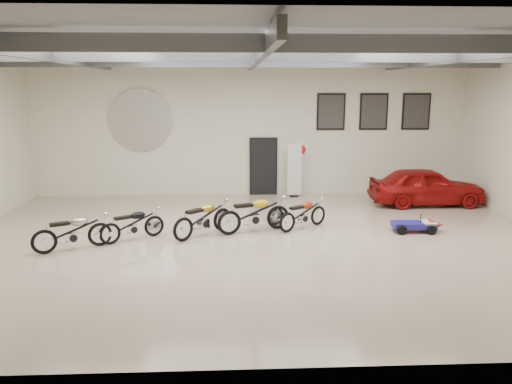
{
  "coord_description": "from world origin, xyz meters",
  "views": [
    {
      "loc": [
        -0.64,
        -12.52,
        4.01
      ],
      "look_at": [
        0.0,
        1.2,
        1.1
      ],
      "focal_mm": 35.0,
      "sensor_mm": 36.0,
      "label": 1
    }
  ],
  "objects_px": {
    "banner_stand": "(294,171)",
    "motorcycle_silver": "(72,231)",
    "motorcycle_black": "(132,223)",
    "vintage_car": "(426,186)",
    "go_kart": "(418,223)",
    "motorcycle_gold": "(203,217)",
    "motorcycle_yellow": "(254,213)",
    "motorcycle_red": "(303,213)"
  },
  "relations": [
    {
      "from": "banner_stand",
      "to": "motorcycle_black",
      "type": "bearing_deg",
      "value": -140.47
    },
    {
      "from": "go_kart",
      "to": "motorcycle_black",
      "type": "bearing_deg",
      "value": -174.97
    },
    {
      "from": "banner_stand",
      "to": "vintage_car",
      "type": "bearing_deg",
      "value": -25.59
    },
    {
      "from": "motorcycle_gold",
      "to": "banner_stand",
      "type": "bearing_deg",
      "value": 13.51
    },
    {
      "from": "banner_stand",
      "to": "motorcycle_red",
      "type": "distance_m",
      "value": 4.29
    },
    {
      "from": "banner_stand",
      "to": "motorcycle_black",
      "type": "distance_m",
      "value": 7.15
    },
    {
      "from": "banner_stand",
      "to": "motorcycle_red",
      "type": "height_order",
      "value": "banner_stand"
    },
    {
      "from": "motorcycle_black",
      "to": "banner_stand",
      "type": "bearing_deg",
      "value": 11.9
    },
    {
      "from": "banner_stand",
      "to": "motorcycle_silver",
      "type": "bearing_deg",
      "value": -143.47
    },
    {
      "from": "motorcycle_yellow",
      "to": "go_kart",
      "type": "relative_size",
      "value": 1.45
    },
    {
      "from": "banner_stand",
      "to": "motorcycle_gold",
      "type": "bearing_deg",
      "value": -129.23
    },
    {
      "from": "motorcycle_silver",
      "to": "motorcycle_gold",
      "type": "relative_size",
      "value": 0.95
    },
    {
      "from": "motorcycle_black",
      "to": "motorcycle_yellow",
      "type": "relative_size",
      "value": 0.83
    },
    {
      "from": "motorcycle_silver",
      "to": "vintage_car",
      "type": "bearing_deg",
      "value": -3.7
    },
    {
      "from": "banner_stand",
      "to": "go_kart",
      "type": "distance_m",
      "value": 5.62
    },
    {
      "from": "motorcycle_yellow",
      "to": "motorcycle_red",
      "type": "xyz_separation_m",
      "value": [
        1.42,
        0.27,
        -0.09
      ]
    },
    {
      "from": "motorcycle_black",
      "to": "motorcycle_gold",
      "type": "distance_m",
      "value": 1.88
    },
    {
      "from": "banner_stand",
      "to": "go_kart",
      "type": "bearing_deg",
      "value": -64.94
    },
    {
      "from": "motorcycle_yellow",
      "to": "vintage_car",
      "type": "distance_m",
      "value": 6.78
    },
    {
      "from": "banner_stand",
      "to": "motorcycle_red",
      "type": "relative_size",
      "value": 1.1
    },
    {
      "from": "motorcycle_red",
      "to": "vintage_car",
      "type": "distance_m",
      "value": 5.4
    },
    {
      "from": "motorcycle_silver",
      "to": "motorcycle_black",
      "type": "bearing_deg",
      "value": 3.03
    },
    {
      "from": "banner_stand",
      "to": "motorcycle_yellow",
      "type": "xyz_separation_m",
      "value": [
        -1.68,
        -4.52,
        -0.42
      ]
    },
    {
      "from": "banner_stand",
      "to": "motorcycle_black",
      "type": "height_order",
      "value": "banner_stand"
    },
    {
      "from": "motorcycle_yellow",
      "to": "motorcycle_gold",
      "type": "bearing_deg",
      "value": 171.28
    },
    {
      "from": "motorcycle_silver",
      "to": "motorcycle_gold",
      "type": "height_order",
      "value": "motorcycle_gold"
    },
    {
      "from": "vintage_car",
      "to": "motorcycle_silver",
      "type": "bearing_deg",
      "value": 111.8
    },
    {
      "from": "motorcycle_gold",
      "to": "go_kart",
      "type": "xyz_separation_m",
      "value": [
        6.01,
        0.09,
        -0.26
      ]
    },
    {
      "from": "motorcycle_black",
      "to": "vintage_car",
      "type": "relative_size",
      "value": 0.46
    },
    {
      "from": "banner_stand",
      "to": "motorcycle_silver",
      "type": "xyz_separation_m",
      "value": [
        -6.27,
        -5.9,
        -0.48
      ]
    },
    {
      "from": "motorcycle_black",
      "to": "vintage_car",
      "type": "distance_m",
      "value": 10.01
    },
    {
      "from": "motorcycle_silver",
      "to": "motorcycle_yellow",
      "type": "height_order",
      "value": "motorcycle_yellow"
    },
    {
      "from": "banner_stand",
      "to": "motorcycle_red",
      "type": "bearing_deg",
      "value": -100.17
    },
    {
      "from": "motorcycle_silver",
      "to": "vintage_car",
      "type": "height_order",
      "value": "vintage_car"
    },
    {
      "from": "banner_stand",
      "to": "motorcycle_yellow",
      "type": "distance_m",
      "value": 4.84
    },
    {
      "from": "motorcycle_silver",
      "to": "motorcycle_black",
      "type": "xyz_separation_m",
      "value": [
        1.34,
        0.75,
        -0.03
      ]
    },
    {
      "from": "motorcycle_gold",
      "to": "motorcycle_red",
      "type": "bearing_deg",
      "value": -32.46
    },
    {
      "from": "motorcycle_red",
      "to": "motorcycle_black",
      "type": "bearing_deg",
      "value": 154.09
    },
    {
      "from": "motorcycle_yellow",
      "to": "banner_stand",
      "type": "bearing_deg",
      "value": 48.73
    },
    {
      "from": "motorcycle_yellow",
      "to": "go_kart",
      "type": "xyz_separation_m",
      "value": [
        4.61,
        -0.21,
        -0.29
      ]
    },
    {
      "from": "motorcycle_silver",
      "to": "motorcycle_gold",
      "type": "bearing_deg",
      "value": -7.62
    },
    {
      "from": "motorcycle_silver",
      "to": "motorcycle_red",
      "type": "xyz_separation_m",
      "value": [
        6.01,
        1.64,
        -0.04
      ]
    }
  ]
}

